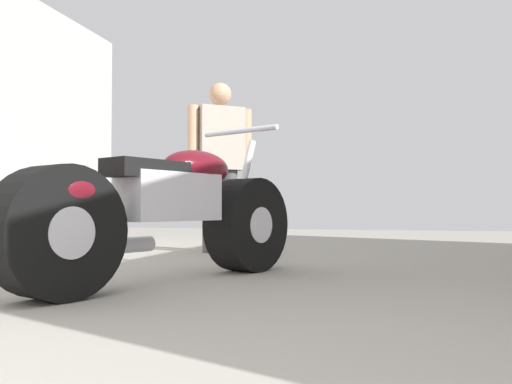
% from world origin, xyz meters
% --- Properties ---
extents(ground_plane, '(15.41, 15.41, 0.00)m').
position_xyz_m(ground_plane, '(0.00, 3.09, 0.00)').
color(ground_plane, '#9E998E').
extents(motorcycle_maroon_cruiser, '(1.11, 2.11, 1.02)m').
position_xyz_m(motorcycle_maroon_cruiser, '(-0.47, 2.37, 0.42)').
color(motorcycle_maroon_cruiser, black).
rests_on(motorcycle_maroon_cruiser, ground_plane).
extents(mechanic_in_blue, '(0.62, 0.52, 1.76)m').
position_xyz_m(mechanic_in_blue, '(-0.86, 4.64, 1.00)').
color(mechanic_in_blue, '#4C4C4C').
rests_on(mechanic_in_blue, ground_plane).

